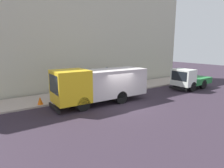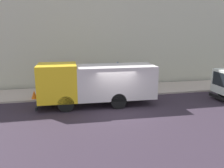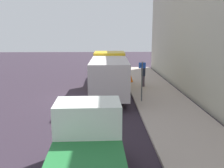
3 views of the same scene
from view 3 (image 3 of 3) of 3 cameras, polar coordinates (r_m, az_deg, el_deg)
The scene contains 8 objects.
ground at distance 17.57m, azimuth -5.08°, elevation -3.51°, with size 80.00×80.00×0.00m, color #2E2430.
sidewalk at distance 17.93m, azimuth 10.57°, elevation -3.13°, with size 3.68×30.00×0.13m, color #B5A498.
building_facade at distance 18.04m, azimuth 18.75°, elevation 14.08°, with size 0.50×30.00×11.07m, color #BAB7A1.
large_utility_truck at distance 18.34m, azimuth -0.59°, elevation 2.38°, with size 2.59×7.99×2.92m.
small_flatbed_truck at distance 8.14m, azimuth -5.52°, elevation -13.97°, with size 2.30×4.94×2.26m.
pedestrian_walking at distance 21.08m, azimuth 6.91°, elevation 1.95°, with size 0.43×0.43×1.74m.
traffic_cone_orange at distance 22.95m, azimuth 4.17°, elevation 1.24°, with size 0.44×0.44×0.62m, color orange.
street_sign_post at distance 16.54m, azimuth 6.63°, elevation 1.35°, with size 0.44×0.08×2.56m.
Camera 3 is at (1.01, -16.93, 4.59)m, focal length 41.49 mm.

